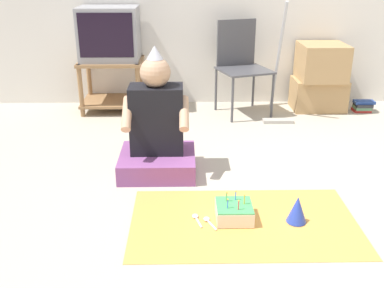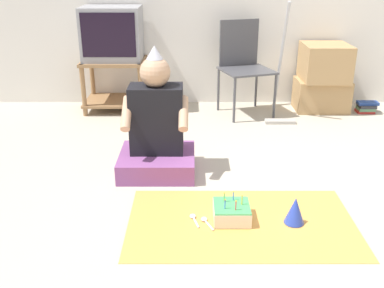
# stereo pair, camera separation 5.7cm
# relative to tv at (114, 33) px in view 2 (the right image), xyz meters

# --- Properties ---
(ground_plane) EXTENTS (16.00, 16.00, 0.00)m
(ground_plane) POSITION_rel_tv_xyz_m (1.34, -2.05, -0.75)
(ground_plane) COLOR #BCB29E
(tv_stand) EXTENTS (0.61, 0.48, 0.50)m
(tv_stand) POSITION_rel_tv_xyz_m (-0.00, -0.01, -0.45)
(tv_stand) COLOR #997047
(tv_stand) RESTS_ON ground_plane
(tv) EXTENTS (0.56, 0.43, 0.50)m
(tv) POSITION_rel_tv_xyz_m (0.00, 0.00, 0.00)
(tv) COLOR #99999E
(tv) RESTS_ON tv_stand
(folding_chair) EXTENTS (0.57, 0.56, 0.88)m
(folding_chair) POSITION_rel_tv_xyz_m (1.26, -0.08, -0.25)
(folding_chair) COLOR #4C4C51
(folding_chair) RESTS_ON ground_plane
(cardboard_box_stack) EXTENTS (0.51, 0.46, 0.66)m
(cardboard_box_stack) POSITION_rel_tv_xyz_m (2.06, -0.03, -0.42)
(cardboard_box_stack) COLOR tan
(cardboard_box_stack) RESTS_ON ground_plane
(dust_mop) EXTENTS (0.28, 0.44, 1.09)m
(dust_mop) POSITION_rel_tv_xyz_m (1.58, -0.33, -0.45)
(dust_mop) COLOR #B2ADA3
(dust_mop) RESTS_ON ground_plane
(book_pile) EXTENTS (0.20, 0.14, 0.11)m
(book_pile) POSITION_rel_tv_xyz_m (2.49, -0.11, -0.70)
(book_pile) COLOR #B72D28
(book_pile) RESTS_ON ground_plane
(person_seated) EXTENTS (0.53, 0.48, 0.89)m
(person_seated) POSITION_rel_tv_xyz_m (0.52, -1.44, -0.46)
(person_seated) COLOR #8C4C8C
(person_seated) RESTS_ON ground_plane
(party_cloth) EXTENTS (1.30, 0.76, 0.01)m
(party_cloth) POSITION_rel_tv_xyz_m (1.05, -2.15, -0.75)
(party_cloth) COLOR #EFA84C
(party_cloth) RESTS_ON ground_plane
(birthday_cake) EXTENTS (0.21, 0.21, 0.15)m
(birthday_cake) POSITION_rel_tv_xyz_m (0.99, -2.12, -0.70)
(birthday_cake) COLOR #F4E0C6
(birthday_cake) RESTS_ON party_cloth
(party_hat_blue) EXTENTS (0.12, 0.12, 0.16)m
(party_hat_blue) POSITION_rel_tv_xyz_m (1.35, -2.15, -0.67)
(party_hat_blue) COLOR blue
(party_hat_blue) RESTS_ON party_cloth
(plastic_spoon_near) EXTENTS (0.06, 0.14, 0.01)m
(plastic_spoon_near) POSITION_rel_tv_xyz_m (0.77, -2.11, -0.74)
(plastic_spoon_near) COLOR white
(plastic_spoon_near) RESTS_ON party_cloth
(plastic_spoon_far) EXTENTS (0.07, 0.14, 0.01)m
(plastic_spoon_far) POSITION_rel_tv_xyz_m (0.84, -2.14, -0.74)
(plastic_spoon_far) COLOR white
(plastic_spoon_far) RESTS_ON party_cloth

